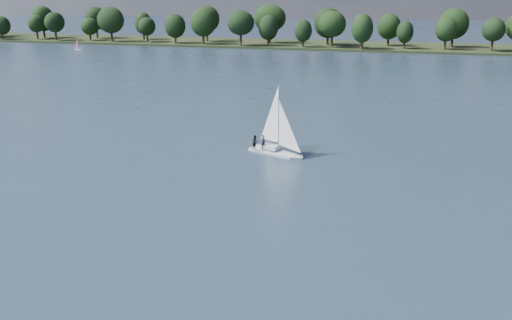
{
  "coord_description": "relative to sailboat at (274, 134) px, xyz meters",
  "views": [
    {
      "loc": [
        6.78,
        -18.12,
        20.94
      ],
      "look_at": [
        -10.54,
        41.64,
        2.5
      ],
      "focal_mm": 40.0,
      "sensor_mm": 36.0,
      "label": 1
    }
  ],
  "objects": [
    {
      "name": "ground",
      "position": [
        11.48,
        46.73,
        -2.79
      ],
      "size": [
        700.0,
        700.0,
        0.0
      ],
      "primitive_type": "plane",
      "color": "#233342",
      "rests_on": "ground"
    },
    {
      "name": "treeline",
      "position": [
        10.38,
        154.68,
        5.4
      ],
      "size": [
        562.8,
        73.85,
        18.54
      ],
      "color": "black",
      "rests_on": "ground"
    },
    {
      "name": "sailboat",
      "position": [
        0.0,
        0.0,
        0.0
      ],
      "size": [
        7.82,
        4.87,
        9.99
      ],
      "rotation": [
        0.0,
        0.0,
        -0.39
      ],
      "color": "silver",
      "rests_on": "ground"
    },
    {
      "name": "far_shore",
      "position": [
        11.48,
        158.73,
        -2.79
      ],
      "size": [
        660.0,
        40.0,
        1.5
      ],
      "primitive_type": "cube",
      "color": "black",
      "rests_on": "ground"
    },
    {
      "name": "dinghy_pink",
      "position": [
        -105.94,
        117.7,
        -1.72
      ],
      "size": [
        2.82,
        1.12,
        4.5
      ],
      "rotation": [
        0.0,
        0.0,
        0.0
      ],
      "color": "white",
      "rests_on": "ground"
    }
  ]
}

